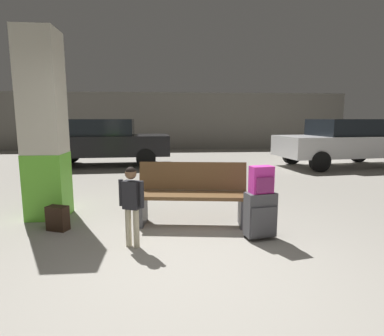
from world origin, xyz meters
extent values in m
cube|color=gray|center=(0.00, 4.00, -0.05)|extent=(18.00, 18.00, 0.10)
cube|color=gray|center=(0.00, 12.86, 1.40)|extent=(18.00, 0.12, 2.80)
cube|color=#66C633|center=(-2.04, 1.97, 0.50)|extent=(0.57, 0.57, 1.00)
cube|color=beige|center=(-2.04, 1.97, 1.91)|extent=(0.56, 0.56, 1.82)
cube|color=brown|center=(0.15, 1.39, 0.44)|extent=(1.64, 0.64, 0.05)
cube|color=brown|center=(0.18, 1.63, 0.68)|extent=(1.60, 0.32, 0.42)
cube|color=#4C4C51|center=(-0.56, 1.48, 0.21)|extent=(0.13, 0.41, 0.41)
cube|color=#4C4C51|center=(0.86, 1.29, 0.21)|extent=(0.13, 0.41, 0.41)
cube|color=#4C4C51|center=(0.97, 0.78, 0.32)|extent=(0.41, 0.27, 0.56)
cube|color=#4C4C51|center=(0.99, 0.67, 0.26)|extent=(0.34, 0.08, 0.36)
cube|color=#A5A5AA|center=(0.96, 0.86, 0.59)|extent=(0.14, 0.05, 0.02)
cylinder|color=black|center=(0.80, 0.84, 0.02)|extent=(0.03, 0.05, 0.04)
cylinder|color=black|center=(1.11, 0.90, 0.02)|extent=(0.03, 0.05, 0.04)
cube|color=#D833A5|center=(0.97, 0.78, 0.77)|extent=(0.31, 0.21, 0.34)
cube|color=#8E2B70|center=(0.99, 0.69, 0.72)|extent=(0.23, 0.08, 0.19)
cylinder|color=black|center=(0.97, 0.78, 0.93)|extent=(0.06, 0.04, 0.02)
cylinder|color=beige|center=(-0.58, 0.64, 0.24)|extent=(0.07, 0.07, 0.47)
cylinder|color=beige|center=(-0.67, 0.68, 0.24)|extent=(0.07, 0.07, 0.47)
cube|color=#232328|center=(-0.62, 0.66, 0.64)|extent=(0.22, 0.19, 0.34)
cylinder|color=#232328|center=(-0.50, 0.60, 0.66)|extent=(0.06, 0.06, 0.32)
cylinder|color=#232328|center=(-0.75, 0.72, 0.66)|extent=(0.06, 0.06, 0.32)
sphere|color=brown|center=(-0.62, 0.66, 0.89)|extent=(0.13, 0.13, 0.13)
sphere|color=black|center=(-0.62, 0.66, 0.91)|extent=(0.12, 0.12, 0.12)
cylinder|color=red|center=(-0.65, 0.78, 0.66)|extent=(0.06, 0.06, 0.10)
cylinder|color=red|center=(-0.65, 0.78, 0.73)|extent=(0.01, 0.01, 0.06)
cube|color=black|center=(-1.71, 1.32, 0.17)|extent=(0.32, 0.25, 0.34)
cube|color=#423328|center=(-1.68, 1.41, 0.12)|extent=(0.23, 0.11, 0.19)
cylinder|color=black|center=(-1.71, 1.32, 0.33)|extent=(0.06, 0.04, 0.02)
cube|color=black|center=(-2.17, 7.51, 0.67)|extent=(4.18, 1.91, 0.64)
cube|color=black|center=(-2.32, 7.50, 1.25)|extent=(2.18, 1.65, 0.52)
cylinder|color=black|center=(-0.91, 8.37, 0.30)|extent=(0.61, 0.23, 0.60)
cylinder|color=black|center=(-0.83, 6.77, 0.30)|extent=(0.61, 0.23, 0.60)
cylinder|color=black|center=(-3.51, 8.24, 0.30)|extent=(0.61, 0.23, 0.60)
cylinder|color=black|center=(-3.42, 6.64, 0.30)|extent=(0.61, 0.23, 0.60)
cube|color=silver|center=(5.42, 6.61, 0.67)|extent=(4.28, 2.18, 0.64)
cube|color=black|center=(5.57, 6.63, 1.25)|extent=(2.27, 1.78, 0.52)
cylinder|color=black|center=(4.23, 5.66, 0.30)|extent=(0.62, 0.27, 0.60)
cylinder|color=black|center=(4.03, 7.25, 0.30)|extent=(0.62, 0.27, 0.60)
cylinder|color=black|center=(6.62, 7.57, 0.30)|extent=(0.62, 0.27, 0.60)
camera|label=1|loc=(-0.22, -2.98, 1.53)|focal=29.41mm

